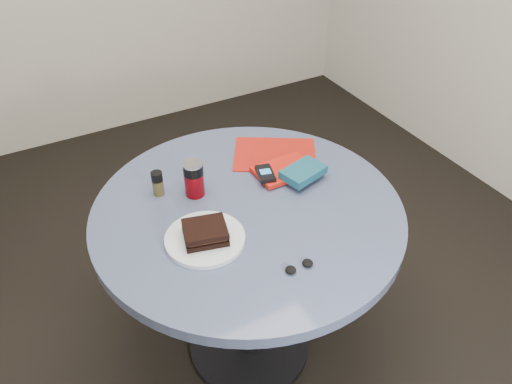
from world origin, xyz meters
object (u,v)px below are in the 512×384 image
red_book (283,170)px  sandwich (205,232)px  plate (205,239)px  novel (303,172)px  pepper_grinder (158,183)px  headphones (299,266)px  magazine (275,154)px  table (248,244)px  soda_can (194,179)px  mp3_player (265,173)px

red_book → sandwich: bearing=-155.1°
plate → novel: (0.41, 0.11, 0.03)m
novel → sandwich: bearing=-179.3°
pepper_grinder → headphones: pepper_grinder is taller
magazine → headphones: headphones is taller
table → plate: size_ratio=4.21×
magazine → novel: bearing=-57.8°
soda_can → mp3_player: bearing=-10.8°
table → pepper_grinder: 0.37m
table → novel: novel is taller
table → red_book: 0.28m
soda_can → red_book: (0.32, -0.04, -0.05)m
soda_can → magazine: 0.36m
novel → mp3_player: (-0.11, 0.06, -0.01)m
sandwich → magazine: size_ratio=0.50×
sandwich → soda_can: soda_can is taller
red_book → mp3_player: size_ratio=1.91×
novel → table: bearing=173.5°
table → headphones: bearing=-89.9°
red_book → headphones: size_ratio=2.27×
red_book → table: bearing=-153.2°
plate → headphones: size_ratio=2.75×
pepper_grinder → magazine: 0.45m
plate → soda_can: (0.06, 0.22, 0.05)m
table → magazine: 0.35m
pepper_grinder → magazine: pepper_grinder is taller
magazine → mp3_player: size_ratio=2.88×
soda_can → novel: soda_can is taller
table → plate: 0.26m
mp3_player → headphones: bearing=-106.5°
table → mp3_player: (0.12, 0.10, 0.19)m
pepper_grinder → magazine: size_ratio=0.29×
sandwich → headphones: sandwich is taller
plate → headphones: headphones is taller
table → sandwich: bearing=-155.8°
pepper_grinder → plate: bearing=-81.3°
headphones → magazine: bearing=66.5°
novel → pepper_grinder: bearing=144.9°
pepper_grinder → novel: pepper_grinder is taller
sandwich → soda_can: 0.24m
magazine → mp3_player: (-0.11, -0.12, 0.03)m
mp3_player → plate: bearing=-150.1°
pepper_grinder → magazine: (0.45, 0.01, -0.04)m
soda_can → plate: bearing=-105.8°
soda_can → novel: 0.37m
soda_can → mp3_player: (0.24, -0.05, -0.03)m
plate → novel: size_ratio=1.63×
soda_can → magazine: (0.35, 0.07, -0.06)m
table → soda_can: bearing=130.1°
table → magazine: size_ratio=3.37×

